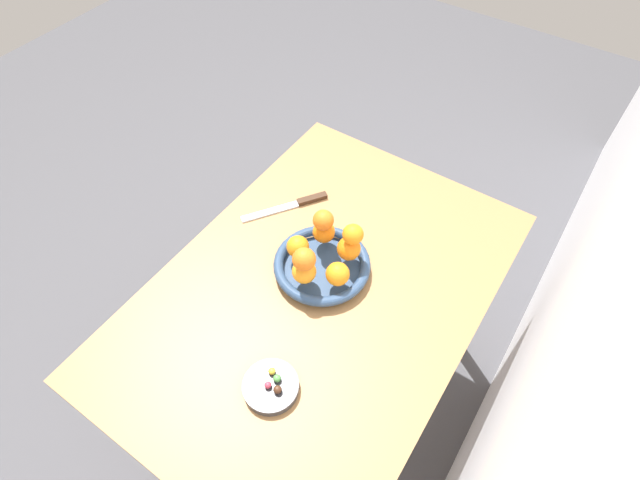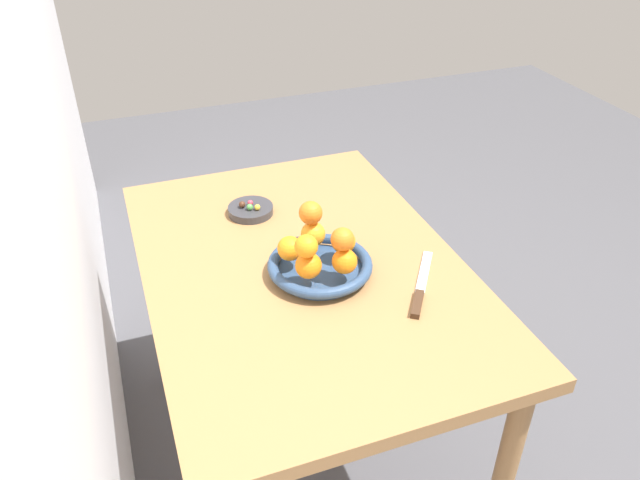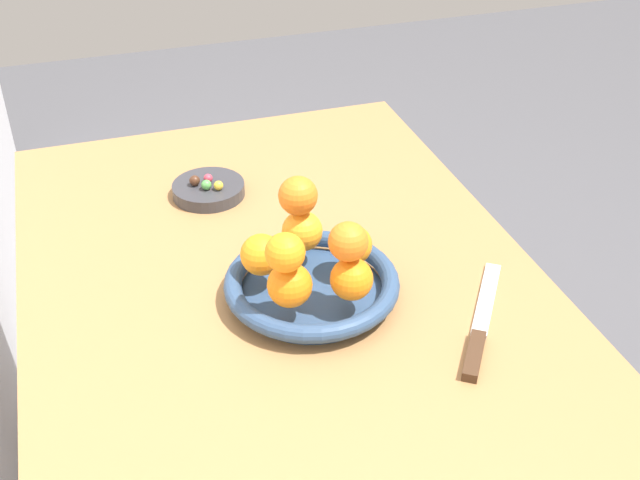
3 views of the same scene
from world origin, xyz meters
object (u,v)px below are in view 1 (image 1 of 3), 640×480
at_px(orange_5, 353,234).
at_px(orange_7, 323,220).
at_px(orange_1, 338,274).
at_px(candy_ball_3, 277,378).
at_px(orange_0, 304,272).
at_px(candy_ball_1, 278,390).
at_px(orange_2, 349,249).
at_px(candy_dish, 271,387).
at_px(candy_ball_2, 268,385).
at_px(knife, 292,205).
at_px(fruit_bowl, 322,265).
at_px(orange_3, 324,232).
at_px(candy_ball_0, 272,371).
at_px(orange_4, 298,247).
at_px(orange_6, 304,259).
at_px(dining_table, 319,307).

height_order(orange_5, orange_7, orange_5).
height_order(orange_1, candy_ball_3, orange_1).
xyz_separation_m(orange_0, candy_ball_1, (0.26, 0.11, -0.04)).
bearing_deg(orange_2, orange_1, 12.71).
relative_size(candy_dish, candy_ball_2, 7.96).
distance_m(candy_ball_2, knife, 0.55).
distance_m(fruit_bowl, orange_5, 0.13).
distance_m(candy_dish, knife, 0.55).
xyz_separation_m(orange_3, candy_ball_0, (0.37, 0.11, -0.04)).
distance_m(orange_0, orange_2, 0.13).
height_order(orange_3, candy_ball_3, orange_3).
relative_size(fruit_bowl, orange_1, 4.20).
distance_m(orange_4, candy_ball_1, 0.36).
height_order(orange_2, orange_3, orange_2).
bearing_deg(orange_1, orange_5, -171.97).
distance_m(orange_6, knife, 0.31).
distance_m(orange_0, orange_7, 0.14).
xyz_separation_m(fruit_bowl, knife, (-0.14, -0.20, -0.02)).
bearing_deg(fruit_bowl, candy_ball_1, 17.81).
relative_size(dining_table, knife, 4.88).
distance_m(orange_2, candy_ball_1, 0.39).
distance_m(orange_2, orange_3, 0.08).
xyz_separation_m(orange_3, candy_ball_2, (0.40, 0.12, -0.04)).
bearing_deg(candy_ball_0, orange_1, -178.75).
height_order(orange_2, knife, orange_2).
bearing_deg(fruit_bowl, orange_4, -77.84).
bearing_deg(candy_ball_3, fruit_bowl, -163.88).
distance_m(fruit_bowl, orange_0, 0.08).
height_order(orange_2, orange_5, orange_5).
height_order(fruit_bowl, candy_dish, fruit_bowl).
bearing_deg(knife, candy_ball_1, 32.72).
xyz_separation_m(orange_2, orange_3, (-0.01, -0.08, -0.00)).
bearing_deg(fruit_bowl, orange_7, -148.83).
xyz_separation_m(candy_ball_1, knife, (-0.47, -0.30, -0.03)).
bearing_deg(dining_table, orange_1, 123.06).
bearing_deg(candy_dish, orange_5, -175.27).
height_order(orange_3, candy_ball_1, orange_3).
xyz_separation_m(orange_0, candy_ball_3, (0.24, 0.10, -0.04)).
bearing_deg(orange_7, candy_ball_1, 19.89).
distance_m(dining_table, orange_2, 0.19).
bearing_deg(orange_2, candy_ball_0, 3.88).
height_order(fruit_bowl, candy_ball_2, fruit_bowl).
xyz_separation_m(fruit_bowl, orange_2, (-0.05, 0.05, 0.05)).
bearing_deg(orange_5, orange_2, -53.58).
xyz_separation_m(orange_0, orange_5, (-0.13, 0.06, 0.06)).
xyz_separation_m(orange_1, orange_7, (-0.08, -0.10, 0.06)).
xyz_separation_m(dining_table, orange_1, (-0.02, 0.04, 0.16)).
bearing_deg(candy_ball_1, candy_ball_3, -140.39).
relative_size(dining_table, orange_0, 18.16).
distance_m(orange_1, orange_5, 0.10).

